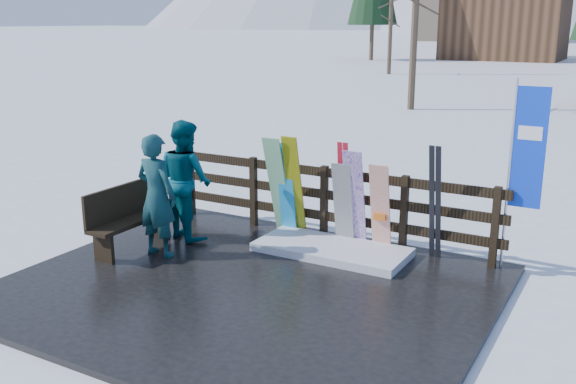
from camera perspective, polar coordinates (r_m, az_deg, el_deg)
The scene contains 16 objects.
ground at distance 8.41m, azimuth -3.58°, elevation -8.78°, with size 700.00×700.00×0.00m, color white.
deck at distance 8.39m, azimuth -3.59°, elevation -8.53°, with size 6.00×5.00×0.08m, color black.
fence at distance 9.97m, azimuth 3.24°, elevation -0.43°, with size 5.60×0.10×1.15m.
snow_patch at distance 9.46m, azimuth 3.91°, elevation -5.11°, with size 2.22×1.00×0.12m, color white.
bench at distance 9.78m, azimuth -14.01°, elevation -2.05°, with size 0.41×1.50×0.97m.
snowboard_0 at distance 10.01m, azimuth -0.16°, elevation 0.23°, with size 0.26×0.03×1.53m, color #1E90CE.
snowboard_1 at distance 10.07m, azimuth -0.90°, elevation 0.56°, with size 0.30×0.03×1.65m, color white.
snowboard_2 at distance 9.92m, azimuth 0.56°, elevation 0.46°, with size 0.26×0.03×1.67m, color #FCFF0A.
snowboard_3 at distance 9.51m, azimuth 5.96°, elevation -0.67°, with size 0.30×0.03×1.54m, color white.
snowboard_4 at distance 9.61m, azimuth 4.91°, elevation -1.14°, with size 0.30×0.03×1.31m, color black.
snowboard_5 at distance 9.38m, azimuth 8.20°, elevation -1.47°, with size 0.29×0.03×1.37m, color white.
ski_pair_a at distance 9.64m, azimuth 4.96°, elevation -0.16°, with size 0.16×0.17×1.59m.
ski_pair_b at distance 9.16m, azimuth 12.94°, elevation -1.00°, with size 0.17×0.34×1.69m.
rental_flag at distance 8.95m, azimuth 20.24°, elevation 3.11°, with size 0.45×0.04×2.60m.
person_front at distance 9.32m, azimuth -11.60°, elevation -0.33°, with size 0.65×0.43×1.79m, color #17574B.
person_back at distance 10.03m, azimuth -9.08°, elevation 1.10°, with size 0.90×0.70×1.86m, color #054959.
Camera 1 is at (4.23, -6.43, 3.38)m, focal length 40.00 mm.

